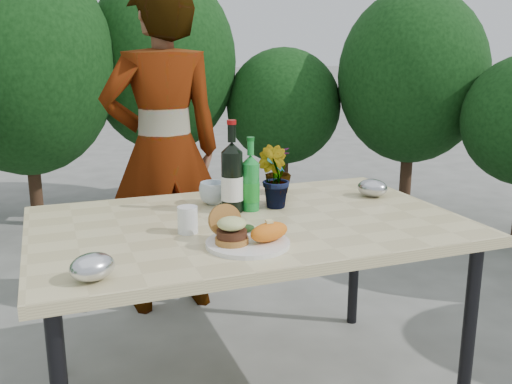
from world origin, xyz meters
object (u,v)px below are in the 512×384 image
object	(u,v)px
patio_table	(249,235)
wine_bottle	(232,179)
person	(164,152)
dinner_plate	(248,243)

from	to	relation	value
patio_table	wine_bottle	distance (m)	0.24
wine_bottle	person	distance (m)	0.83
patio_table	person	size ratio (longest dim) A/B	0.93
patio_table	person	xyz separation A→B (m)	(-0.12, 0.96, 0.17)
dinner_plate	wine_bottle	bearing A→B (deg)	78.79
patio_table	wine_bottle	bearing A→B (deg)	97.72
dinner_plate	person	distance (m)	1.23
dinner_plate	person	world-z (taller)	person
dinner_plate	patio_table	bearing A→B (deg)	69.60
person	dinner_plate	bearing A→B (deg)	89.22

